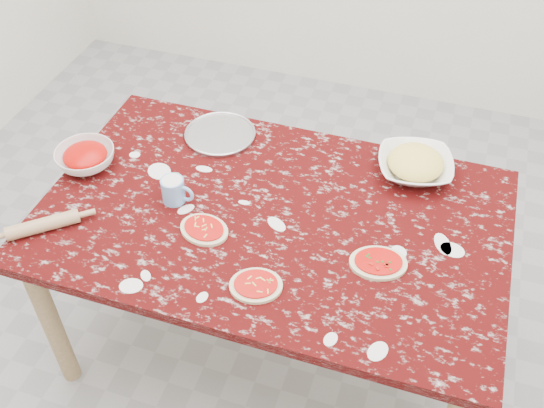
{
  "coord_description": "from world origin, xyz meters",
  "views": [
    {
      "loc": [
        0.48,
        -1.45,
        2.28
      ],
      "look_at": [
        0.0,
        0.0,
        0.8
      ],
      "focal_mm": 41.28,
      "sensor_mm": 36.0,
      "label": 1
    }
  ],
  "objects_px": {
    "worktable": "(272,231)",
    "cheese_bowl": "(415,166)",
    "sauce_bowl": "(86,158)",
    "rolling_pin": "(43,225)",
    "pizza_tray": "(220,135)",
    "flour_mug": "(174,190)"
  },
  "relations": [
    {
      "from": "rolling_pin",
      "to": "flour_mug",
      "type": "bearing_deg",
      "value": 36.96
    },
    {
      "from": "cheese_bowl",
      "to": "pizza_tray",
      "type": "bearing_deg",
      "value": -178.92
    },
    {
      "from": "worktable",
      "to": "sauce_bowl",
      "type": "height_order",
      "value": "sauce_bowl"
    },
    {
      "from": "flour_mug",
      "to": "cheese_bowl",
      "type": "bearing_deg",
      "value": 27.79
    },
    {
      "from": "worktable",
      "to": "cheese_bowl",
      "type": "height_order",
      "value": "cheese_bowl"
    },
    {
      "from": "pizza_tray",
      "to": "flour_mug",
      "type": "height_order",
      "value": "flour_mug"
    },
    {
      "from": "sauce_bowl",
      "to": "flour_mug",
      "type": "relative_size",
      "value": 1.8
    },
    {
      "from": "pizza_tray",
      "to": "cheese_bowl",
      "type": "xyz_separation_m",
      "value": [
        0.76,
        0.01,
        0.03
      ]
    },
    {
      "from": "sauce_bowl",
      "to": "flour_mug",
      "type": "distance_m",
      "value": 0.4
    },
    {
      "from": "worktable",
      "to": "flour_mug",
      "type": "xyz_separation_m",
      "value": [
        -0.35,
        -0.04,
        0.13
      ]
    },
    {
      "from": "sauce_bowl",
      "to": "rolling_pin",
      "type": "bearing_deg",
      "value": -84.01
    },
    {
      "from": "cheese_bowl",
      "to": "flour_mug",
      "type": "bearing_deg",
      "value": -152.21
    },
    {
      "from": "worktable",
      "to": "cheese_bowl",
      "type": "xyz_separation_m",
      "value": [
        0.43,
        0.37,
        0.12
      ]
    },
    {
      "from": "flour_mug",
      "to": "rolling_pin",
      "type": "height_order",
      "value": "flour_mug"
    },
    {
      "from": "worktable",
      "to": "flour_mug",
      "type": "height_order",
      "value": "flour_mug"
    },
    {
      "from": "worktable",
      "to": "pizza_tray",
      "type": "bearing_deg",
      "value": 133.23
    },
    {
      "from": "cheese_bowl",
      "to": "rolling_pin",
      "type": "distance_m",
      "value": 1.32
    },
    {
      "from": "pizza_tray",
      "to": "rolling_pin",
      "type": "xyz_separation_m",
      "value": [
        -0.37,
        -0.66,
        0.02
      ]
    },
    {
      "from": "flour_mug",
      "to": "rolling_pin",
      "type": "relative_size",
      "value": 0.51
    },
    {
      "from": "pizza_tray",
      "to": "rolling_pin",
      "type": "height_order",
      "value": "rolling_pin"
    },
    {
      "from": "sauce_bowl",
      "to": "cheese_bowl",
      "type": "xyz_separation_m",
      "value": [
        1.17,
        0.34,
        -0.0
      ]
    },
    {
      "from": "sauce_bowl",
      "to": "cheese_bowl",
      "type": "bearing_deg",
      "value": 16.07
    }
  ]
}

